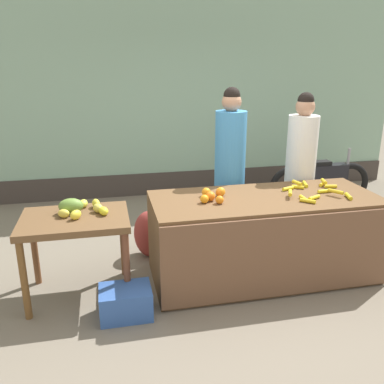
{
  "coord_description": "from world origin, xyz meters",
  "views": [
    {
      "loc": [
        -1.14,
        -3.52,
        2.1
      ],
      "look_at": [
        -0.34,
        0.15,
        0.89
      ],
      "focal_mm": 38.2,
      "sensor_mm": 36.0,
      "label": 1
    }
  ],
  "objects_px": {
    "vendor_woman_blue_shirt": "(230,171)",
    "vendor_woman_white_shirt": "(300,171)",
    "parked_motorcycle": "(320,181)",
    "produce_crate": "(126,302)",
    "produce_sack": "(149,234)"
  },
  "relations": [
    {
      "from": "vendor_woman_blue_shirt",
      "to": "produce_sack",
      "type": "relative_size",
      "value": 3.48
    },
    {
      "from": "vendor_woman_white_shirt",
      "to": "produce_crate",
      "type": "height_order",
      "value": "vendor_woman_white_shirt"
    },
    {
      "from": "produce_sack",
      "to": "vendor_woman_white_shirt",
      "type": "bearing_deg",
      "value": -0.04
    },
    {
      "from": "vendor_woman_white_shirt",
      "to": "produce_crate",
      "type": "relative_size",
      "value": 4.03
    },
    {
      "from": "produce_crate",
      "to": "vendor_woman_blue_shirt",
      "type": "bearing_deg",
      "value": 42.06
    },
    {
      "from": "vendor_woman_blue_shirt",
      "to": "produce_crate",
      "type": "xyz_separation_m",
      "value": [
        -1.26,
        -1.14,
        -0.8
      ]
    },
    {
      "from": "parked_motorcycle",
      "to": "produce_crate",
      "type": "xyz_separation_m",
      "value": [
        -3.0,
        -2.18,
        -0.27
      ]
    },
    {
      "from": "vendor_woman_white_shirt",
      "to": "produce_crate",
      "type": "xyz_separation_m",
      "value": [
        -2.09,
        -1.09,
        -0.76
      ]
    },
    {
      "from": "vendor_woman_white_shirt",
      "to": "parked_motorcycle",
      "type": "height_order",
      "value": "vendor_woman_white_shirt"
    },
    {
      "from": "vendor_woman_white_shirt",
      "to": "produce_crate",
      "type": "bearing_deg",
      "value": -152.43
    },
    {
      "from": "parked_motorcycle",
      "to": "produce_crate",
      "type": "relative_size",
      "value": 3.64
    },
    {
      "from": "vendor_woman_blue_shirt",
      "to": "vendor_woman_white_shirt",
      "type": "xyz_separation_m",
      "value": [
        0.83,
        -0.04,
        -0.03
      ]
    },
    {
      "from": "vendor_woman_white_shirt",
      "to": "produce_sack",
      "type": "distance_m",
      "value": 1.87
    },
    {
      "from": "vendor_woman_white_shirt",
      "to": "parked_motorcycle",
      "type": "distance_m",
      "value": 1.5
    },
    {
      "from": "parked_motorcycle",
      "to": "vendor_woman_blue_shirt",
      "type": "bearing_deg",
      "value": -149.0
    }
  ]
}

